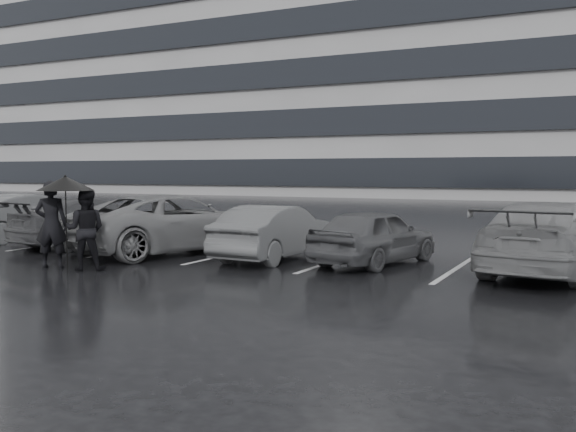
% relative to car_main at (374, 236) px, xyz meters
% --- Properties ---
extents(ground, '(160.00, 160.00, 0.00)m').
position_rel_car_main_xyz_m(ground, '(-1.59, -2.04, -0.63)').
color(ground, black).
rests_on(ground, ground).
extents(office_building, '(61.00, 26.00, 29.00)m').
position_rel_car_main_xyz_m(office_building, '(-23.59, 45.96, 13.71)').
color(office_building, gray).
rests_on(office_building, ground).
extents(car_main, '(2.24, 3.94, 1.26)m').
position_rel_car_main_xyz_m(car_main, '(0.00, 0.00, 0.00)').
color(car_main, black).
rests_on(car_main, ground).
extents(car_west_a, '(1.48, 3.94, 1.28)m').
position_rel_car_main_xyz_m(car_west_a, '(-2.38, -0.26, 0.01)').
color(car_west_a, '#2C2C2F').
rests_on(car_west_a, ground).
extents(car_west_b, '(4.13, 5.91, 1.50)m').
position_rel_car_main_xyz_m(car_west_b, '(-5.32, -0.27, 0.12)').
color(car_west_b, '#49494C').
rests_on(car_west_b, ground).
extents(car_west_c, '(2.82, 4.93, 1.35)m').
position_rel_car_main_xyz_m(car_west_c, '(-8.28, -0.05, 0.04)').
color(car_west_c, black).
rests_on(car_west_c, ground).
extents(car_west_d, '(2.43, 4.46, 1.40)m').
position_rel_car_main_xyz_m(car_west_d, '(-11.07, 0.33, 0.07)').
color(car_west_d, '#2C2C2F').
rests_on(car_west_d, ground).
extents(car_east, '(2.75, 5.36, 1.49)m').
position_rel_car_main_xyz_m(car_east, '(3.65, 0.27, 0.11)').
color(car_east, '#49494C').
rests_on(car_east, ground).
extents(pedestrian_left, '(0.82, 0.73, 1.89)m').
position_rel_car_main_xyz_m(pedestrian_left, '(-6.03, -3.67, 0.32)').
color(pedestrian_left, black).
rests_on(pedestrian_left, ground).
extents(pedestrian_right, '(1.05, 0.98, 1.72)m').
position_rel_car_main_xyz_m(pedestrian_right, '(-5.19, -3.53, 0.23)').
color(pedestrian_right, black).
rests_on(pedestrian_right, ground).
extents(umbrella, '(1.19, 1.19, 2.01)m').
position_rel_car_main_xyz_m(umbrella, '(-5.56, -3.70, 1.20)').
color(umbrella, black).
rests_on(umbrella, ground).
extents(stall_stripes, '(19.72, 5.00, 0.00)m').
position_rel_car_main_xyz_m(stall_stripes, '(-2.39, 0.46, -0.63)').
color(stall_stripes, '#B4B4B6').
rests_on(stall_stripes, ground).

